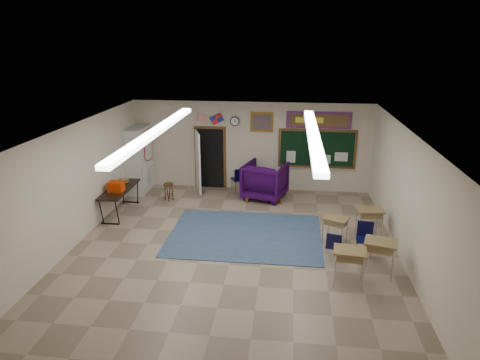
# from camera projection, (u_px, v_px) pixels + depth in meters

# --- Properties ---
(floor) EXTENTS (9.00, 9.00, 0.00)m
(floor) POSITION_uv_depth(u_px,v_px,m) (234.00, 248.00, 10.66)
(floor) COLOR gray
(floor) RESTS_ON ground
(back_wall) EXTENTS (8.00, 0.04, 3.00)m
(back_wall) POSITION_uv_depth(u_px,v_px,m) (251.00, 146.00, 14.42)
(back_wall) COLOR beige
(back_wall) RESTS_ON floor
(front_wall) EXTENTS (8.00, 0.04, 3.00)m
(front_wall) POSITION_uv_depth(u_px,v_px,m) (191.00, 303.00, 5.95)
(front_wall) COLOR beige
(front_wall) RESTS_ON floor
(left_wall) EXTENTS (0.04, 9.00, 3.00)m
(left_wall) POSITION_uv_depth(u_px,v_px,m) (74.00, 186.00, 10.63)
(left_wall) COLOR beige
(left_wall) RESTS_ON floor
(right_wall) EXTENTS (0.04, 9.00, 3.00)m
(right_wall) POSITION_uv_depth(u_px,v_px,m) (407.00, 199.00, 9.74)
(right_wall) COLOR beige
(right_wall) RESTS_ON floor
(ceiling) EXTENTS (8.00, 9.00, 0.04)m
(ceiling) POSITION_uv_depth(u_px,v_px,m) (233.00, 130.00, 9.71)
(ceiling) COLOR silver
(ceiling) RESTS_ON back_wall
(area_rug) EXTENTS (4.00, 3.00, 0.02)m
(area_rug) POSITION_uv_depth(u_px,v_px,m) (245.00, 235.00, 11.39)
(area_rug) COLOR #374F69
(area_rug) RESTS_ON floor
(fluorescent_strips) EXTENTS (3.86, 6.00, 0.10)m
(fluorescent_strips) POSITION_uv_depth(u_px,v_px,m) (233.00, 133.00, 9.73)
(fluorescent_strips) COLOR white
(fluorescent_strips) RESTS_ON ceiling
(doorway) EXTENTS (1.10, 0.89, 2.16)m
(doorway) POSITION_uv_depth(u_px,v_px,m) (207.00, 159.00, 14.59)
(doorway) COLOR black
(doorway) RESTS_ON back_wall
(chalkboard) EXTENTS (2.55, 0.14, 1.30)m
(chalkboard) POSITION_uv_depth(u_px,v_px,m) (317.00, 150.00, 14.15)
(chalkboard) COLOR brown
(chalkboard) RESTS_ON back_wall
(bulletin_board) EXTENTS (2.10, 0.05, 0.55)m
(bulletin_board) POSITION_uv_depth(u_px,v_px,m) (319.00, 120.00, 13.84)
(bulletin_board) COLOR #B20F0F
(bulletin_board) RESTS_ON back_wall
(framed_art_print) EXTENTS (0.75, 0.05, 0.65)m
(framed_art_print) POSITION_uv_depth(u_px,v_px,m) (262.00, 122.00, 14.08)
(framed_art_print) COLOR #8C621B
(framed_art_print) RESTS_ON back_wall
(wall_clock) EXTENTS (0.32, 0.05, 0.32)m
(wall_clock) POSITION_uv_depth(u_px,v_px,m) (235.00, 121.00, 14.18)
(wall_clock) COLOR black
(wall_clock) RESTS_ON back_wall
(wall_flags) EXTENTS (1.16, 0.06, 0.70)m
(wall_flags) POSITION_uv_depth(u_px,v_px,m) (209.00, 117.00, 14.21)
(wall_flags) COLOR red
(wall_flags) RESTS_ON back_wall
(storage_cabinet) EXTENTS (0.59, 1.25, 2.20)m
(storage_cabinet) POSITION_uv_depth(u_px,v_px,m) (139.00, 160.00, 14.35)
(storage_cabinet) COLOR beige
(storage_cabinet) RESTS_ON floor
(wingback_armchair) EXTENTS (1.57, 1.60, 1.18)m
(wingback_armchair) POSITION_uv_depth(u_px,v_px,m) (265.00, 181.00, 13.85)
(wingback_armchair) COLOR #240533
(wingback_armchair) RESTS_ON floor
(student_chair_reading) EXTENTS (0.58, 0.58, 0.85)m
(student_chair_reading) POSITION_uv_depth(u_px,v_px,m) (238.00, 180.00, 14.47)
(student_chair_reading) COLOR black
(student_chair_reading) RESTS_ON floor
(student_chair_desk_a) EXTENTS (0.46, 0.46, 0.76)m
(student_chair_desk_a) POSITION_uv_depth(u_px,v_px,m) (334.00, 246.00, 9.96)
(student_chair_desk_a) COLOR black
(student_chair_desk_a) RESTS_ON floor
(student_chair_desk_b) EXTENTS (0.46, 0.46, 0.84)m
(student_chair_desk_b) POSITION_uv_depth(u_px,v_px,m) (365.00, 240.00, 10.17)
(student_chair_desk_b) COLOR black
(student_chair_desk_b) RESTS_ON floor
(student_desk_front_left) EXTENTS (0.74, 0.67, 0.72)m
(student_desk_front_left) POSITION_uv_depth(u_px,v_px,m) (335.00, 229.00, 10.80)
(student_desk_front_left) COLOR olive
(student_desk_front_left) RESTS_ON floor
(student_desk_front_right) EXTENTS (0.72, 0.58, 0.80)m
(student_desk_front_right) POSITION_uv_depth(u_px,v_px,m) (369.00, 222.00, 11.13)
(student_desk_front_right) COLOR olive
(student_desk_front_right) RESTS_ON floor
(student_desk_back_left) EXTENTS (0.73, 0.59, 0.81)m
(student_desk_back_left) POSITION_uv_depth(u_px,v_px,m) (349.00, 265.00, 9.00)
(student_desk_back_left) COLOR olive
(student_desk_back_left) RESTS_ON floor
(student_desk_back_right) EXTENTS (0.79, 0.67, 0.82)m
(student_desk_back_right) POSITION_uv_depth(u_px,v_px,m) (380.00, 256.00, 9.35)
(student_desk_back_right) COLOR olive
(student_desk_back_right) RESTS_ON floor
(folding_table) EXTENTS (0.64, 1.89, 1.08)m
(folding_table) POSITION_uv_depth(u_px,v_px,m) (120.00, 200.00, 12.68)
(folding_table) COLOR black
(folding_table) RESTS_ON floor
(wooden_stool) EXTENTS (0.32, 0.32, 0.56)m
(wooden_stool) POSITION_uv_depth(u_px,v_px,m) (169.00, 192.00, 13.72)
(wooden_stool) COLOR #462815
(wooden_stool) RESTS_ON floor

